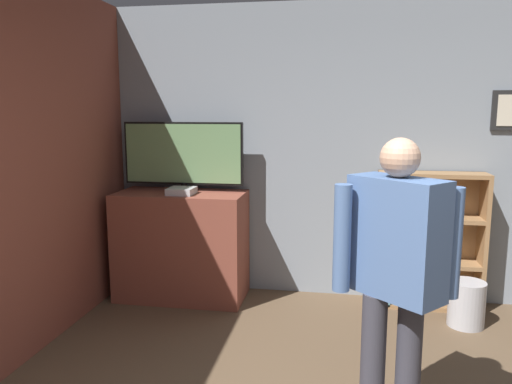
% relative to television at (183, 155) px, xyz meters
% --- Properties ---
extents(wall_back, '(6.75, 0.09, 2.70)m').
position_rel_television_xyz_m(wall_back, '(1.68, 0.24, 0.02)').
color(wall_back, gray).
rests_on(wall_back, ground_plane).
extents(wall_side_brick, '(0.06, 4.66, 2.70)m').
position_rel_television_xyz_m(wall_side_brick, '(-0.72, -1.32, 0.02)').
color(wall_side_brick, brown).
rests_on(wall_side_brick, ground_plane).
extents(tv_ledge, '(1.18, 0.58, 1.00)m').
position_rel_television_xyz_m(tv_ledge, '(0.00, -0.11, -0.83)').
color(tv_ledge, brown).
rests_on(tv_ledge, ground_plane).
extents(television, '(1.13, 0.22, 0.64)m').
position_rel_television_xyz_m(television, '(0.00, 0.00, 0.00)').
color(television, black).
rests_on(television, tv_ledge).
extents(game_console, '(0.23, 0.24, 0.06)m').
position_rel_television_xyz_m(game_console, '(0.04, -0.20, -0.30)').
color(game_console, silver).
rests_on(game_console, tv_ledge).
extents(bookshelf, '(0.91, 0.28, 1.21)m').
position_rel_television_xyz_m(bookshelf, '(2.15, 0.06, -0.72)').
color(bookshelf, '#997047').
rests_on(bookshelf, ground_plane).
extents(person, '(0.63, 0.49, 1.61)m').
position_rel_television_xyz_m(person, '(1.73, -1.90, -0.37)').
color(person, '#383842').
rests_on(person, ground_plane).
extents(waste_bin, '(0.29, 0.29, 0.37)m').
position_rel_television_xyz_m(waste_bin, '(2.48, -0.33, -1.14)').
color(waste_bin, '#B7B7BC').
rests_on(waste_bin, ground_plane).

